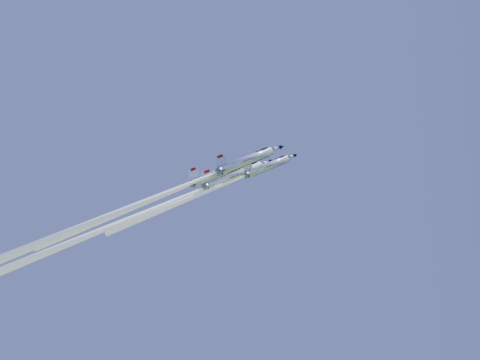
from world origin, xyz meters
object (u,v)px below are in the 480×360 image
(jet_left, at_px, (121,222))
(jet_lead, at_px, (212,189))
(jet_right, at_px, (147,201))
(jet_slot, at_px, (158,198))

(jet_left, bearing_deg, jet_lead, 78.37)
(jet_right, bearing_deg, jet_left, -155.59)
(jet_right, height_order, jet_slot, jet_right)
(jet_lead, height_order, jet_right, jet_right)
(jet_lead, relative_size, jet_right, 0.65)
(jet_lead, xyz_separation_m, jet_left, (-17.83, -6.65, -7.61))
(jet_left, bearing_deg, jet_right, 24.41)
(jet_lead, distance_m, jet_slot, 13.05)
(jet_right, bearing_deg, jet_slot, 132.72)
(jet_lead, bearing_deg, jet_slot, -74.85)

